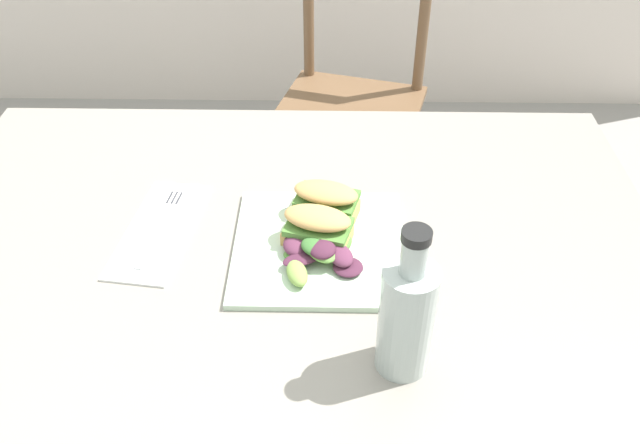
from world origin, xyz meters
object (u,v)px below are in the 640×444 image
object	(u,v)px
plate_lunch	(320,247)
bottle_cold_brew	(406,322)
chair_wooden_far	(351,103)
sandwich_half_back	(326,200)
dining_table	(288,312)
fork_on_napkin	(163,221)
sandwich_half_front	(318,226)

from	to	relation	value
plate_lunch	bottle_cold_brew	size ratio (longest dim) A/B	1.18
chair_wooden_far	sandwich_half_back	size ratio (longest dim) A/B	7.71
chair_wooden_far	bottle_cold_brew	world-z (taller)	bottle_cold_brew
dining_table	sandwich_half_back	distance (m)	0.20
chair_wooden_far	bottle_cold_brew	xyz separation A→B (m)	(0.03, -1.18, 0.37)
sandwich_half_back	fork_on_napkin	size ratio (longest dim) A/B	0.61
chair_wooden_far	sandwich_half_back	world-z (taller)	chair_wooden_far
chair_wooden_far	fork_on_napkin	world-z (taller)	chair_wooden_far
sandwich_half_front	bottle_cold_brew	xyz separation A→B (m)	(0.11, -0.22, 0.04)
dining_table	fork_on_napkin	bearing A→B (deg)	162.56
sandwich_half_front	fork_on_napkin	distance (m)	0.25
dining_table	sandwich_half_back	world-z (taller)	sandwich_half_back
fork_on_napkin	plate_lunch	bearing A→B (deg)	-12.41
dining_table	chair_wooden_far	bearing A→B (deg)	82.62
sandwich_half_front	fork_on_napkin	xyz separation A→B (m)	(-0.25, 0.05, -0.03)
chair_wooden_far	bottle_cold_brew	distance (m)	1.23
chair_wooden_far	dining_table	bearing A→B (deg)	-97.38
dining_table	bottle_cold_brew	xyz separation A→B (m)	(0.16, -0.20, 0.21)
dining_table	plate_lunch	size ratio (longest dim) A/B	4.54
chair_wooden_far	sandwich_half_front	bearing A→B (deg)	-94.61
chair_wooden_far	fork_on_napkin	distance (m)	1.01
dining_table	chair_wooden_far	xyz separation A→B (m)	(0.13, 0.97, -0.16)
dining_table	chair_wooden_far	distance (m)	0.99
plate_lunch	sandwich_half_back	xyz separation A→B (m)	(0.01, 0.07, 0.03)
dining_table	sandwich_half_back	size ratio (longest dim) A/B	10.37
chair_wooden_far	fork_on_napkin	size ratio (longest dim) A/B	4.68
plate_lunch	dining_table	bearing A→B (deg)	-172.07
chair_wooden_far	sandwich_half_front	distance (m)	1.01
sandwich_half_front	plate_lunch	bearing A→B (deg)	-68.95
chair_wooden_far	sandwich_half_back	bearing A→B (deg)	-94.19
dining_table	chair_wooden_far	size ratio (longest dim) A/B	1.34
dining_table	plate_lunch	world-z (taller)	plate_lunch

